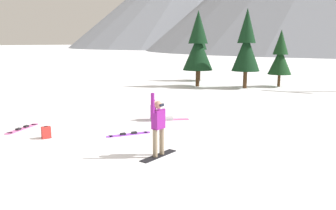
# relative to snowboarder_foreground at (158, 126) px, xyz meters

# --- Properties ---
(ground_plane) EXTENTS (800.00, 800.00, 0.00)m
(ground_plane) POSITION_rel_snowboarder_foreground_xyz_m (-3.12, 0.15, -0.95)
(ground_plane) COLOR white
(snowboarder_foreground) EXTENTS (0.51, 1.50, 2.01)m
(snowboarder_foreground) POSITION_rel_snowboarder_foreground_xyz_m (0.00, 0.00, 0.00)
(snowboarder_foreground) COLOR black
(snowboarder_foreground) RESTS_ON ground_plane
(snowboarder_midground) EXTENTS (1.64, 1.31, 0.98)m
(snowboarder_midground) POSITION_rel_snowboarder_foreground_xyz_m (-2.63, 4.35, -0.61)
(snowboarder_midground) COLOR #B7B7BC
(snowboarder_midground) RESTS_ON ground_plane
(loose_snowboard_far_spare) EXTENTS (1.27, 1.57, 0.09)m
(loose_snowboard_far_spare) POSITION_rel_snowboarder_foreground_xyz_m (-2.29, 1.63, -0.93)
(loose_snowboard_far_spare) COLOR #993FD8
(loose_snowboard_far_spare) RESTS_ON ground_plane
(loose_snowboard_near_right) EXTENTS (0.72, 1.91, 0.09)m
(loose_snowboard_near_right) POSITION_rel_snowboarder_foreground_xyz_m (-6.61, 0.27, -0.93)
(loose_snowboard_near_right) COLOR pink
(loose_snowboard_near_right) RESTS_ON ground_plane
(backpack_red) EXTENTS (0.36, 0.38, 0.47)m
(backpack_red) POSITION_rel_snowboarder_foreground_xyz_m (-4.66, -0.24, -0.74)
(backpack_red) COLOR red
(backpack_red) RESTS_ON ground_plane
(pine_tree_twin) EXTENTS (2.38, 2.38, 5.97)m
(pine_tree_twin) POSITION_rel_snowboarder_foreground_xyz_m (-6.03, 16.47, 2.30)
(pine_tree_twin) COLOR #472D19
(pine_tree_twin) RESTS_ON ground_plane
(pine_tree_slender) EXTENTS (2.13, 2.13, 6.04)m
(pine_tree_slender) POSITION_rel_snowboarder_foreground_xyz_m (-2.39, 17.25, 2.33)
(pine_tree_slender) COLOR #472D19
(pine_tree_slender) RESTS_ON ground_plane
(pine_tree_broad) EXTENTS (2.05, 2.05, 4.98)m
(pine_tree_broad) POSITION_rel_snowboarder_foreground_xyz_m (-7.65, 20.44, 1.76)
(pine_tree_broad) COLOR #472D19
(pine_tree_broad) RESTS_ON ground_plane
(pine_tree_leaning) EXTENTS (1.83, 1.83, 4.48)m
(pine_tree_leaning) POSITION_rel_snowboarder_foreground_xyz_m (-0.27, 19.45, 1.49)
(pine_tree_leaning) COLOR #472D19
(pine_tree_leaning) RESTS_ON ground_plane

